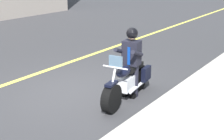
% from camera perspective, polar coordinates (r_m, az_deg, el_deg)
% --- Properties ---
extents(ground_plane, '(80.00, 80.00, 0.00)m').
position_cam_1_polar(ground_plane, '(8.04, -6.21, -4.16)').
color(ground_plane, '#333335').
extents(lane_center_stripe, '(60.00, 0.16, 0.01)m').
position_cam_1_polar(lane_center_stripe, '(9.42, -15.28, -1.20)').
color(lane_center_stripe, '#E5DB4C').
rests_on(lane_center_stripe, ground_plane).
extents(motorcycle_main, '(2.22, 0.80, 1.26)m').
position_cam_1_polar(motorcycle_main, '(7.49, 2.94, -2.10)').
color(motorcycle_main, black).
rests_on(motorcycle_main, ground_plane).
extents(rider_main, '(0.68, 0.61, 1.74)m').
position_cam_1_polar(rider_main, '(7.47, 3.61, 2.55)').
color(rider_main, black).
rests_on(rider_main, ground_plane).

